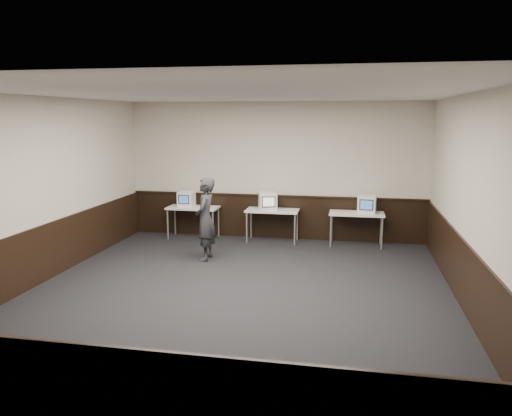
{
  "coord_description": "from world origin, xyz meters",
  "views": [
    {
      "loc": [
        1.77,
        -7.49,
        2.85
      ],
      "look_at": [
        0.01,
        1.6,
        1.15
      ],
      "focal_mm": 35.0,
      "sensor_mm": 36.0,
      "label": 1
    }
  ],
  "objects_px": {
    "desk_right": "(357,216)",
    "desk_left": "(193,210)",
    "emac_center": "(268,201)",
    "emac_left": "(186,199)",
    "person": "(205,219)",
    "emac_right": "(367,204)",
    "desk_center": "(272,213)"
  },
  "relations": [
    {
      "from": "desk_center",
      "to": "emac_center",
      "type": "height_order",
      "value": "emac_center"
    },
    {
      "from": "emac_left",
      "to": "person",
      "type": "bearing_deg",
      "value": -59.78
    },
    {
      "from": "desk_center",
      "to": "emac_center",
      "type": "bearing_deg",
      "value": -155.08
    },
    {
      "from": "desk_right",
      "to": "emac_center",
      "type": "xyz_separation_m",
      "value": [
        -2.0,
        -0.05,
        0.27
      ]
    },
    {
      "from": "emac_left",
      "to": "emac_center",
      "type": "xyz_separation_m",
      "value": [
        1.97,
        -0.09,
        0.02
      ]
    },
    {
      "from": "desk_left",
      "to": "emac_left",
      "type": "distance_m",
      "value": 0.31
    },
    {
      "from": "emac_left",
      "to": "desk_right",
      "type": "bearing_deg",
      "value": 0.09
    },
    {
      "from": "desk_right",
      "to": "emac_left",
      "type": "bearing_deg",
      "value": 179.42
    },
    {
      "from": "emac_center",
      "to": "desk_left",
      "type": "bearing_deg",
      "value": 163.03
    },
    {
      "from": "emac_right",
      "to": "emac_center",
      "type": "bearing_deg",
      "value": -173.44
    },
    {
      "from": "emac_left",
      "to": "person",
      "type": "height_order",
      "value": "person"
    },
    {
      "from": "desk_left",
      "to": "emac_right",
      "type": "distance_m",
      "value": 4.02
    },
    {
      "from": "emac_center",
      "to": "desk_right",
      "type": "bearing_deg",
      "value": -14.1
    },
    {
      "from": "desk_left",
      "to": "desk_center",
      "type": "height_order",
      "value": "same"
    },
    {
      "from": "desk_center",
      "to": "desk_left",
      "type": "bearing_deg",
      "value": 180.0
    },
    {
      "from": "emac_center",
      "to": "person",
      "type": "relative_size",
      "value": 0.31
    },
    {
      "from": "emac_right",
      "to": "desk_left",
      "type": "bearing_deg",
      "value": -174.75
    },
    {
      "from": "desk_right",
      "to": "emac_right",
      "type": "bearing_deg",
      "value": 2.05
    },
    {
      "from": "desk_center",
      "to": "person",
      "type": "xyz_separation_m",
      "value": [
        -1.08,
        -1.71,
        0.15
      ]
    },
    {
      "from": "desk_center",
      "to": "emac_left",
      "type": "height_order",
      "value": "emac_left"
    },
    {
      "from": "desk_left",
      "to": "emac_right",
      "type": "bearing_deg",
      "value": 0.11
    },
    {
      "from": "desk_left",
      "to": "emac_center",
      "type": "relative_size",
      "value": 2.34
    },
    {
      "from": "emac_left",
      "to": "emac_right",
      "type": "height_order",
      "value": "emac_right"
    },
    {
      "from": "emac_right",
      "to": "person",
      "type": "distance_m",
      "value": 3.63
    },
    {
      "from": "emac_center",
      "to": "emac_right",
      "type": "xyz_separation_m",
      "value": [
        2.22,
        0.06,
        -0.0
      ]
    },
    {
      "from": "desk_right",
      "to": "desk_left",
      "type": "bearing_deg",
      "value": 180.0
    },
    {
      "from": "emac_right",
      "to": "person",
      "type": "xyz_separation_m",
      "value": [
        -3.19,
        -1.72,
        -0.11
      ]
    },
    {
      "from": "emac_left",
      "to": "emac_center",
      "type": "height_order",
      "value": "emac_center"
    },
    {
      "from": "emac_left",
      "to": "person",
      "type": "relative_size",
      "value": 0.23
    },
    {
      "from": "emac_left",
      "to": "person",
      "type": "distance_m",
      "value": 2.01
    },
    {
      "from": "desk_left",
      "to": "emac_left",
      "type": "relative_size",
      "value": 3.1
    },
    {
      "from": "desk_right",
      "to": "person",
      "type": "bearing_deg",
      "value": -150.15
    }
  ]
}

